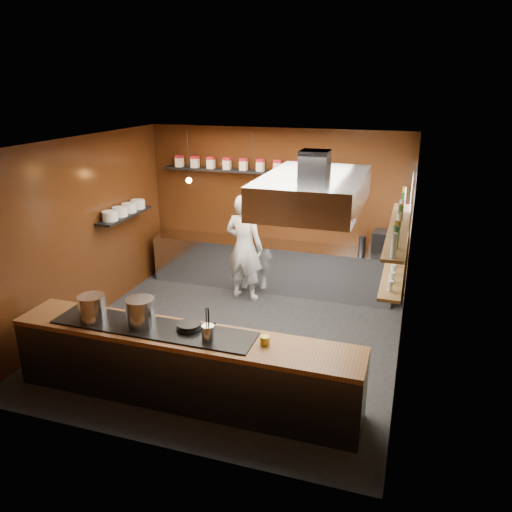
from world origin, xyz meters
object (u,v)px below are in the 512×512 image
at_px(stockpot_large, 92,308).
at_px(chef, 244,247).
at_px(stockpot_small, 141,311).
at_px(extractor_hood, 314,191).
at_px(espresso_machine, 385,243).

xyz_separation_m(stockpot_large, chef, (0.89, 3.24, -0.13)).
bearing_deg(stockpot_small, chef, 85.30).
height_order(extractor_hood, stockpot_large, extractor_hood).
bearing_deg(stockpot_large, chef, 74.56).
xyz_separation_m(espresso_machine, chef, (-2.41, -0.58, -0.14)).
height_order(extractor_hood, chef, extractor_hood).
bearing_deg(stockpot_large, espresso_machine, 49.09).
bearing_deg(extractor_hood, stockpot_large, -153.42).
relative_size(extractor_hood, chef, 1.03).
relative_size(stockpot_large, stockpot_small, 0.94).
xyz_separation_m(stockpot_small, espresso_machine, (2.67, 3.73, 0.00)).
bearing_deg(extractor_hood, chef, 129.10).
bearing_deg(stockpot_small, espresso_machine, 54.38).
height_order(extractor_hood, stockpot_small, extractor_hood).
height_order(extractor_hood, espresso_machine, extractor_hood).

